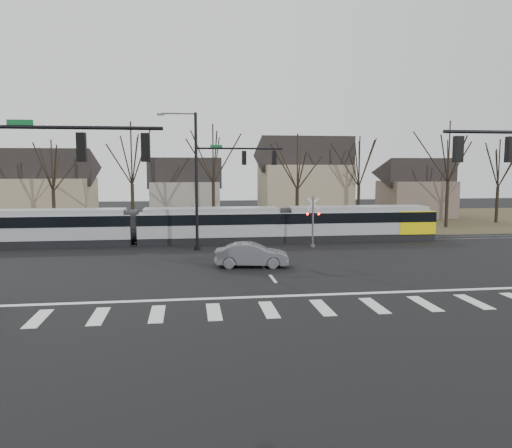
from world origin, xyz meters
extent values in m
plane|color=black|center=(0.00, 0.00, 0.00)|extent=(140.00, 140.00, 0.00)
cube|color=#38331E|center=(0.00, 32.00, 0.01)|extent=(140.00, 28.00, 0.01)
cube|color=silver|center=(-10.80, -4.00, 0.01)|extent=(0.60, 2.60, 0.01)
cube|color=silver|center=(-8.40, -4.00, 0.01)|extent=(0.60, 2.60, 0.01)
cube|color=silver|center=(-6.00, -4.00, 0.01)|extent=(0.60, 2.60, 0.01)
cube|color=silver|center=(-3.60, -4.00, 0.01)|extent=(0.60, 2.60, 0.01)
cube|color=silver|center=(-1.20, -4.00, 0.01)|extent=(0.60, 2.60, 0.01)
cube|color=silver|center=(1.20, -4.00, 0.01)|extent=(0.60, 2.60, 0.01)
cube|color=silver|center=(3.60, -4.00, 0.01)|extent=(0.60, 2.60, 0.01)
cube|color=silver|center=(6.00, -4.00, 0.01)|extent=(0.60, 2.60, 0.01)
cube|color=silver|center=(8.40, -4.00, 0.01)|extent=(0.60, 2.60, 0.01)
cube|color=silver|center=(0.00, -1.80, 0.01)|extent=(28.00, 0.35, 0.01)
cube|color=silver|center=(0.00, 2.00, 0.01)|extent=(0.18, 2.00, 0.01)
cube|color=silver|center=(0.00, 6.00, 0.01)|extent=(0.18, 2.00, 0.01)
cube|color=silver|center=(0.00, 10.00, 0.01)|extent=(0.18, 2.00, 0.01)
cube|color=silver|center=(0.00, 14.00, 0.01)|extent=(0.18, 2.00, 0.01)
cube|color=silver|center=(0.00, 18.00, 0.01)|extent=(0.18, 2.00, 0.01)
cube|color=silver|center=(0.00, 22.00, 0.01)|extent=(0.18, 2.00, 0.01)
cube|color=silver|center=(0.00, 26.00, 0.01)|extent=(0.18, 2.00, 0.01)
cube|color=silver|center=(0.00, 30.00, 0.01)|extent=(0.18, 2.00, 0.01)
cube|color=#59595E|center=(0.00, 15.10, 0.03)|extent=(90.00, 0.12, 0.06)
cube|color=#59595E|center=(0.00, 16.50, 0.03)|extent=(90.00, 0.12, 0.06)
cube|color=gray|center=(-15.61, 16.00, 1.45)|extent=(12.91, 2.78, 2.90)
cube|color=black|center=(-15.61, 16.00, 2.04)|extent=(12.93, 2.82, 0.84)
cube|color=gray|center=(-2.70, 16.00, 1.45)|extent=(11.91, 2.78, 2.90)
cube|color=black|center=(-2.70, 16.00, 2.04)|extent=(11.93, 2.82, 0.84)
cube|color=gray|center=(9.71, 16.00, 1.45)|extent=(12.91, 2.78, 2.90)
cube|color=black|center=(9.71, 16.00, 2.04)|extent=(12.93, 2.82, 0.84)
cube|color=yellow|center=(14.57, 16.00, 1.54)|extent=(3.18, 2.84, 1.94)
imported|color=#5C5E64|center=(-0.74, 5.56, 0.75)|extent=(2.83, 5.01, 1.51)
cylinder|color=black|center=(-8.75, -6.00, 7.60)|extent=(6.50, 0.14, 0.14)
cube|color=#0C5926|center=(-10.50, -6.00, 7.75)|extent=(0.90, 0.03, 0.22)
cube|color=black|center=(-8.43, -6.00, 6.90)|extent=(0.32, 0.32, 1.05)
sphere|color=#FF0C07|center=(-8.43, -6.00, 7.23)|extent=(0.22, 0.22, 0.22)
cube|color=black|center=(-6.15, -6.00, 6.90)|extent=(0.32, 0.32, 1.05)
sphere|color=#FF0C07|center=(-6.15, -6.00, 7.23)|extent=(0.22, 0.22, 0.22)
cube|color=black|center=(8.43, -6.00, 6.90)|extent=(0.32, 0.32, 1.05)
sphere|color=#FF0C07|center=(8.43, -6.00, 7.23)|extent=(0.22, 0.22, 0.22)
cube|color=black|center=(6.15, -6.00, 6.90)|extent=(0.32, 0.32, 1.05)
sphere|color=#FF0C07|center=(6.15, -6.00, 7.23)|extent=(0.22, 0.22, 0.22)
cylinder|color=black|center=(-4.00, 12.50, 5.10)|extent=(0.22, 0.22, 10.20)
cylinder|color=black|center=(-4.00, 12.50, 0.15)|extent=(0.44, 0.44, 0.30)
cylinder|color=black|center=(-0.75, 12.50, 7.60)|extent=(6.50, 0.14, 0.14)
cube|color=#0C5926|center=(-2.50, 12.50, 7.75)|extent=(0.90, 0.03, 0.22)
cube|color=black|center=(-0.42, 12.50, 6.90)|extent=(0.32, 0.32, 1.05)
sphere|color=#FF0C07|center=(-0.42, 12.50, 7.23)|extent=(0.22, 0.22, 0.22)
cube|color=black|center=(1.85, 12.50, 6.90)|extent=(0.32, 0.32, 1.05)
sphere|color=#FF0C07|center=(1.85, 12.50, 7.23)|extent=(0.22, 0.22, 0.22)
cube|color=#59595B|center=(-6.50, 12.50, 10.02)|extent=(0.55, 0.22, 0.14)
cylinder|color=#59595B|center=(5.00, 12.80, 2.00)|extent=(0.14, 0.14, 4.00)
cylinder|color=#59595B|center=(5.00, 12.80, 0.10)|extent=(0.36, 0.36, 0.20)
cube|color=silver|center=(5.00, 12.80, 3.40)|extent=(0.95, 0.04, 0.95)
cube|color=silver|center=(5.00, 12.80, 3.40)|extent=(0.95, 0.04, 0.95)
cube|color=black|center=(5.00, 12.80, 2.60)|extent=(1.00, 0.10, 0.12)
sphere|color=#FF0C07|center=(4.55, 12.72, 2.60)|extent=(0.18, 0.18, 0.18)
sphere|color=#FF0C07|center=(5.45, 12.72, 2.60)|extent=(0.18, 0.18, 0.18)
cube|color=gray|center=(-20.00, 34.00, 2.50)|extent=(9.00, 8.00, 5.00)
cube|color=gray|center=(-5.00, 36.00, 2.25)|extent=(8.00, 7.00, 4.50)
cube|color=gray|center=(9.00, 33.00, 3.25)|extent=(10.00, 8.00, 6.50)
cube|color=brown|center=(24.00, 35.00, 2.25)|extent=(8.00, 7.00, 4.50)
camera|label=1|loc=(-4.62, -24.92, 6.15)|focal=35.00mm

